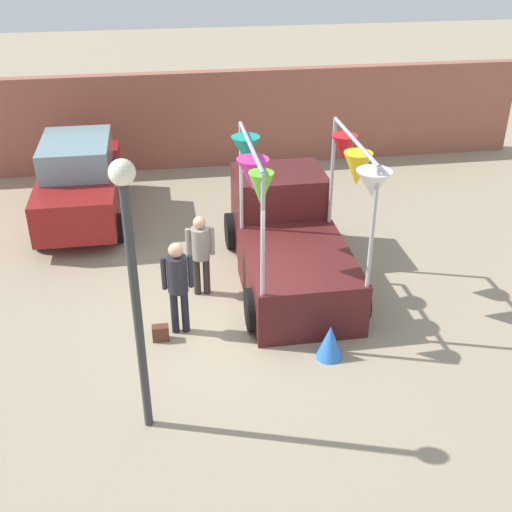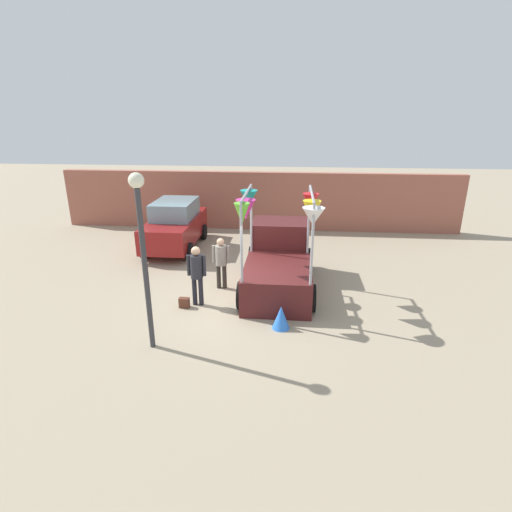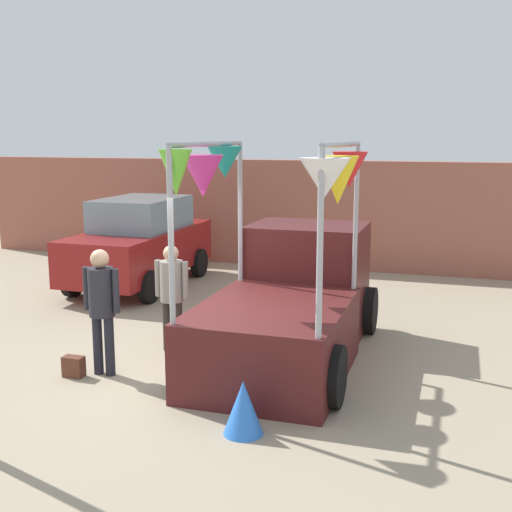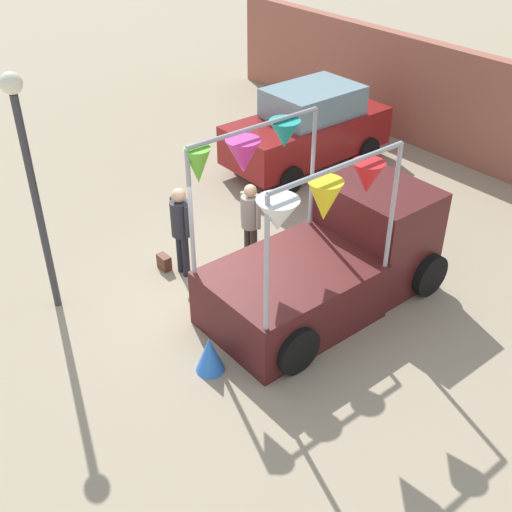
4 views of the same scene
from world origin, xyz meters
The scene contains 9 objects.
ground_plane centered at (0.00, 0.00, 0.00)m, with size 60.00×60.00×0.00m, color gray.
vendor_truck centered at (1.17, 1.35, 0.88)m, with size 2.45×4.17×3.11m.
parked_car centered at (-3.02, 4.61, 0.94)m, with size 1.88×4.00×1.88m.
person_customer centered at (-1.02, -0.26, 1.04)m, with size 0.53×0.34×1.72m.
person_vendor centered at (-0.55, 0.92, 0.96)m, with size 0.53×0.34×1.60m.
handbag centered at (-1.37, -0.46, 0.14)m, with size 0.28×0.16×0.28m, color #592D1E.
street_lamp centered at (-1.60, -2.44, 2.60)m, with size 0.32×0.32×3.99m.
brick_boundary_wall centered at (0.00, 7.69, 1.30)m, with size 18.00×0.36×2.60m, color #9E5947.
folded_kite_bundle_azure centered at (1.33, -1.35, 0.30)m, with size 0.44×0.44×0.60m, color blue.
Camera 1 is at (-1.15, -9.44, 6.54)m, focal length 45.00 mm.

